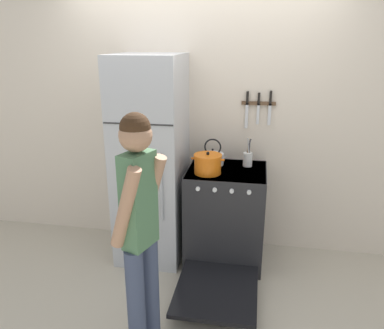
% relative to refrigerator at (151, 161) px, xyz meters
% --- Properties ---
extents(ground_plane, '(14.00, 14.00, 0.00)m').
position_rel_refrigerator_xyz_m(ground_plane, '(0.40, 0.33, -0.95)').
color(ground_plane, '#B2A893').
extents(wall_back, '(10.00, 0.06, 2.55)m').
position_rel_refrigerator_xyz_m(wall_back, '(0.40, 0.36, 0.33)').
color(wall_back, beige).
rests_on(wall_back, ground_plane).
extents(refrigerator, '(0.60, 0.68, 1.90)m').
position_rel_refrigerator_xyz_m(refrigerator, '(0.00, 0.00, 0.00)').
color(refrigerator, '#B7BABF').
rests_on(refrigerator, ground_plane).
extents(stove_range, '(0.70, 1.35, 0.90)m').
position_rel_refrigerator_xyz_m(stove_range, '(0.70, -0.02, -0.50)').
color(stove_range, '#232326').
rests_on(stove_range, ground_plane).
extents(dutch_oven_pot, '(0.29, 0.25, 0.19)m').
position_rel_refrigerator_xyz_m(dutch_oven_pot, '(0.54, -0.11, 0.04)').
color(dutch_oven_pot, orange).
rests_on(dutch_oven_pot, stove_range).
extents(tea_kettle, '(0.26, 0.21, 0.25)m').
position_rel_refrigerator_xyz_m(tea_kettle, '(0.55, 0.14, 0.03)').
color(tea_kettle, silver).
rests_on(tea_kettle, stove_range).
extents(utensil_jar, '(0.09, 0.09, 0.27)m').
position_rel_refrigerator_xyz_m(utensil_jar, '(0.87, 0.15, 0.03)').
color(utensil_jar, silver).
rests_on(utensil_jar, stove_range).
extents(person, '(0.34, 0.39, 1.63)m').
position_rel_refrigerator_xyz_m(person, '(0.27, -1.19, -0.02)').
color(person, '#38425B').
rests_on(person, ground_plane).
extents(wall_knife_strip, '(0.31, 0.03, 0.35)m').
position_rel_refrigerator_xyz_m(wall_knife_strip, '(0.94, 0.31, 0.51)').
color(wall_knife_strip, brown).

